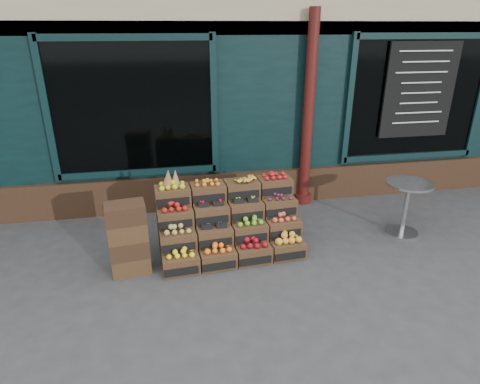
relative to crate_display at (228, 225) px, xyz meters
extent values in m
plane|color=#38383A|center=(0.37, -0.68, -0.37)|extent=(60.00, 60.00, 0.00)
cube|color=black|center=(0.37, 4.52, 2.03)|extent=(12.00, 6.00, 4.80)
cube|color=black|center=(0.37, 1.57, 1.13)|extent=(12.00, 0.12, 3.00)
cube|color=#362215|center=(0.37, 1.50, -0.07)|extent=(12.00, 0.18, 0.60)
cube|color=black|center=(-1.23, 1.50, 1.38)|extent=(2.40, 0.06, 2.00)
cube|color=black|center=(3.57, 1.50, 1.38)|extent=(2.40, 0.06, 2.00)
cylinder|color=#471210|center=(1.57, 1.37, 1.23)|extent=(0.18, 0.18, 3.20)
cube|color=black|center=(3.57, 1.42, 1.53)|extent=(1.30, 0.04, 1.60)
cube|color=#482F1C|center=(-0.69, -0.44, -0.25)|extent=(0.49, 0.35, 0.23)
cube|color=black|center=(-0.68, -0.61, -0.28)|extent=(0.43, 0.04, 0.10)
cube|color=yellow|center=(-0.69, -0.44, -0.10)|extent=(0.39, 0.27, 0.07)
cube|color=#482F1C|center=(-0.21, -0.40, -0.25)|extent=(0.49, 0.35, 0.23)
cube|color=black|center=(-0.20, -0.57, -0.28)|extent=(0.43, 0.04, 0.10)
cube|color=orange|center=(-0.21, -0.40, -0.10)|extent=(0.39, 0.27, 0.08)
cube|color=#482F1C|center=(0.27, -0.37, -0.25)|extent=(0.49, 0.35, 0.23)
cube|color=black|center=(0.28, -0.54, -0.28)|extent=(0.43, 0.04, 0.10)
cube|color=maroon|center=(0.27, -0.37, -0.09)|extent=(0.39, 0.27, 0.09)
cube|color=#482F1C|center=(0.75, -0.33, -0.25)|extent=(0.49, 0.35, 0.23)
cube|color=black|center=(0.77, -0.51, -0.28)|extent=(0.43, 0.04, 0.10)
cube|color=gold|center=(0.75, -0.33, -0.08)|extent=(0.39, 0.27, 0.11)
cube|color=#482F1C|center=(-0.71, -0.24, -0.02)|extent=(0.49, 0.35, 0.23)
cube|color=black|center=(-0.69, -0.41, -0.04)|extent=(0.43, 0.04, 0.10)
cube|color=#AAA54F|center=(-0.71, -0.24, 0.14)|extent=(0.39, 0.27, 0.08)
cube|color=#482F1C|center=(-0.22, -0.21, -0.02)|extent=(0.49, 0.35, 0.23)
cube|color=black|center=(-0.21, -0.38, -0.04)|extent=(0.43, 0.04, 0.10)
cube|color=#24294E|center=(-0.22, -0.21, 0.11)|extent=(0.39, 0.27, 0.03)
cube|color=#482F1C|center=(0.26, -0.17, -0.02)|extent=(0.49, 0.35, 0.23)
cube|color=black|center=(0.27, -0.34, -0.04)|extent=(0.43, 0.04, 0.10)
cube|color=#67AC24|center=(0.26, -0.17, 0.14)|extent=(0.39, 0.27, 0.08)
cube|color=#482F1C|center=(0.74, -0.14, -0.02)|extent=(0.49, 0.35, 0.23)
cube|color=black|center=(0.75, -0.31, -0.04)|extent=(0.43, 0.04, 0.10)
cube|color=#CF5238|center=(0.74, -0.14, 0.13)|extent=(0.39, 0.27, 0.07)
cube|color=#482F1C|center=(-0.72, -0.04, 0.21)|extent=(0.49, 0.35, 0.23)
cube|color=black|center=(-0.71, -0.21, 0.19)|extent=(0.43, 0.04, 0.10)
cube|color=#A11814|center=(-0.72, -0.04, 0.37)|extent=(0.39, 0.27, 0.08)
cube|color=#482F1C|center=(-0.24, -0.01, 0.21)|extent=(0.49, 0.35, 0.23)
cube|color=black|center=(-0.22, -0.18, 0.19)|extent=(0.43, 0.04, 0.10)
cube|color=red|center=(-0.24, -0.01, 0.34)|extent=(0.39, 0.27, 0.03)
cube|color=#482F1C|center=(0.25, 0.02, 0.21)|extent=(0.49, 0.35, 0.23)
cube|color=black|center=(0.26, -0.15, 0.19)|extent=(0.43, 0.04, 0.10)
cube|color=#9BC146|center=(0.25, 0.02, 0.34)|extent=(0.39, 0.27, 0.03)
cube|color=#482F1C|center=(0.73, 0.06, 0.21)|extent=(0.49, 0.35, 0.23)
cube|color=black|center=(0.74, -0.11, 0.19)|extent=(0.43, 0.04, 0.10)
cube|color=#501C34|center=(0.73, 0.06, 0.36)|extent=(0.39, 0.27, 0.06)
cube|color=#482F1C|center=(-0.73, 0.15, 0.44)|extent=(0.49, 0.35, 0.23)
cube|color=black|center=(-0.72, -0.02, 0.42)|extent=(0.43, 0.04, 0.10)
cube|color=gold|center=(-0.73, 0.15, 0.60)|extent=(0.39, 0.27, 0.08)
cube|color=#482F1C|center=(-0.25, 0.19, 0.44)|extent=(0.49, 0.35, 0.23)
cube|color=black|center=(-0.24, 0.02, 0.42)|extent=(0.43, 0.04, 0.10)
cube|color=orange|center=(-0.25, 0.19, 0.59)|extent=(0.39, 0.27, 0.06)
cube|color=#482F1C|center=(0.23, 0.22, 0.44)|extent=(0.49, 0.35, 0.23)
cube|color=black|center=(0.24, 0.05, 0.42)|extent=(0.43, 0.04, 0.10)
cube|color=yellow|center=(0.23, 0.22, 0.60)|extent=(0.39, 0.27, 0.07)
cube|color=#482F1C|center=(0.71, 0.25, 0.44)|extent=(0.49, 0.35, 0.23)
cube|color=black|center=(0.73, 0.08, 0.42)|extent=(0.43, 0.04, 0.10)
cube|color=#B4151D|center=(0.71, 0.25, 0.60)|extent=(0.39, 0.27, 0.07)
cube|color=#362215|center=(0.02, -0.19, -0.25)|extent=(1.93, 0.45, 0.23)
cube|color=#362215|center=(0.00, 0.01, -0.14)|extent=(1.93, 0.45, 0.47)
cube|color=#362215|center=(-0.01, 0.20, -0.02)|extent=(1.93, 0.45, 0.70)
cone|color=olive|center=(-0.78, 0.15, 0.70)|extent=(0.16, 0.16, 0.27)
cone|color=olive|center=(-0.68, 0.19, 0.68)|extent=(0.14, 0.14, 0.23)
cube|color=#482F1C|center=(-1.32, -0.33, -0.25)|extent=(0.52, 0.39, 0.24)
cube|color=#362215|center=(-1.32, -0.33, -0.01)|extent=(0.52, 0.39, 0.24)
cube|color=#482F1C|center=(-1.32, -0.33, 0.22)|extent=(0.52, 0.39, 0.24)
cube|color=#362215|center=(-1.32, -0.33, 0.46)|extent=(0.52, 0.39, 0.24)
cylinder|color=#B7B9BE|center=(2.67, -0.04, -0.35)|extent=(0.49, 0.49, 0.03)
cylinder|color=#B7B9BE|center=(2.67, -0.04, 0.04)|extent=(0.07, 0.07, 0.79)
cylinder|color=#B7B9BE|center=(2.67, -0.04, 0.45)|extent=(0.66, 0.66, 0.03)
imported|color=#1A5B22|center=(-0.88, 2.22, 0.67)|extent=(0.88, 0.72, 2.09)
camera|label=1|loc=(-0.76, -4.90, 2.57)|focal=30.00mm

